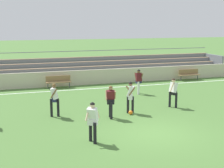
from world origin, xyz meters
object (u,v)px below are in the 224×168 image
object	(u,v)px
bench_far_left	(189,74)
player_white_pressing_high	(93,119)
player_white_deep_cover	(54,97)
player_white_dropping_back	(173,90)
player_dark_overlapping	(111,99)
soccer_ball	(131,113)
player_dark_on_ball	(139,79)
bleacher_stand	(104,67)
bench_near_bin	(58,81)
player_white_wide_left	(130,95)

from	to	relation	value
bench_far_left	player_white_pressing_high	distance (m)	16.06
player_white_deep_cover	player_white_dropping_back	distance (m)	6.58
player_dark_overlapping	player_white_dropping_back	distance (m)	4.10
bench_far_left	soccer_ball	distance (m)	11.69
player_dark_on_ball	bleacher_stand	bearing A→B (deg)	92.23
player_dark_on_ball	bench_near_bin	bearing A→B (deg)	142.69
bench_far_left	player_dark_overlapping	world-z (taller)	player_dark_overlapping
bench_near_bin	soccer_ball	distance (m)	8.53
player_dark_overlapping	player_white_dropping_back	xyz separation A→B (m)	(3.98, 0.95, 0.00)
soccer_ball	player_dark_overlapping	bearing A→B (deg)	-166.55
bleacher_stand	player_white_dropping_back	world-z (taller)	bleacher_stand
bench_near_bin	bench_far_left	bearing A→B (deg)	0.00
player_white_deep_cover	player_dark_overlapping	bearing A→B (deg)	-23.96
player_dark_on_ball	bench_far_left	bearing A→B (deg)	31.10
bench_near_bin	player_white_pressing_high	world-z (taller)	player_white_pressing_high
player_white_deep_cover	player_white_pressing_high	xyz separation A→B (m)	(0.88, -4.16, -0.04)
player_white_pressing_high	player_dark_on_ball	bearing A→B (deg)	56.24
bench_near_bin	player_white_deep_cover	world-z (taller)	player_white_deep_cover
player_white_wide_left	player_dark_on_ball	world-z (taller)	player_white_wide_left
bench_far_left	player_dark_overlapping	xyz separation A→B (m)	(-9.53, -8.45, 0.43)
player_white_wide_left	soccer_ball	bearing A→B (deg)	-108.14
bench_far_left	bench_near_bin	bearing A→B (deg)	180.00
player_dark_overlapping	soccer_ball	xyz separation A→B (m)	(1.17, 0.28, -0.87)
bench_far_left	player_white_dropping_back	xyz separation A→B (m)	(-5.54, -7.50, 0.43)
bleacher_stand	soccer_ball	bearing A→B (deg)	-100.13
player_white_pressing_high	player_white_dropping_back	bearing A→B (deg)	34.74
player_white_wide_left	player_dark_on_ball	distance (m)	4.80
player_white_wide_left	soccer_ball	world-z (taller)	player_white_wide_left
bench_near_bin	player_white_deep_cover	bearing A→B (deg)	-100.50
bleacher_stand	player_white_dropping_back	distance (m)	10.92
bench_near_bin	player_white_dropping_back	size ratio (longest dim) A/B	1.09
player_white_wide_left	bench_near_bin	bearing A→B (deg)	107.74
player_white_pressing_high	bleacher_stand	bearing A→B (deg)	71.53
bench_near_bin	soccer_ball	size ratio (longest dim) A/B	8.18
bleacher_stand	player_white_dropping_back	bearing A→B (deg)	-86.10
bleacher_stand	bench_near_bin	world-z (taller)	bleacher_stand
bench_far_left	player_dark_overlapping	size ratio (longest dim) A/B	1.09
player_white_wide_left	player_white_dropping_back	bearing A→B (deg)	7.79
bench_near_bin	soccer_ball	xyz separation A→B (m)	(2.42, -8.17, -0.44)
bleacher_stand	bench_near_bin	size ratio (longest dim) A/B	12.26
bleacher_stand	player_dark_overlapping	distance (m)	12.28
player_dark_on_ball	player_white_dropping_back	bearing A→B (deg)	-83.08
player_dark_on_ball	player_white_pressing_high	distance (m)	9.42
player_white_wide_left	player_white_dropping_back	distance (m)	2.74
bench_near_bin	player_dark_on_ball	bearing A→B (deg)	-37.31
bench_far_left	soccer_ball	world-z (taller)	bench_far_left
player_dark_overlapping	soccer_ball	bearing A→B (deg)	13.45
player_white_pressing_high	soccer_ball	world-z (taller)	player_white_pressing_high
player_dark_overlapping	player_white_deep_cover	xyz separation A→B (m)	(-2.60, 1.15, 0.04)
bench_near_bin	player_white_wide_left	world-z (taller)	player_white_wide_left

